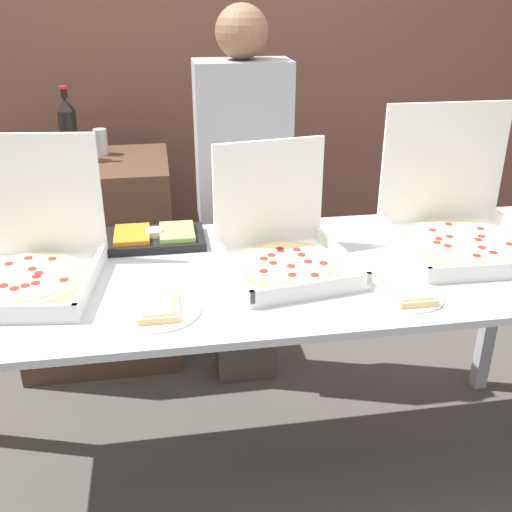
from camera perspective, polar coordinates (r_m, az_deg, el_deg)
ground_plane at (r=2.57m, az=0.00°, el=-19.89°), size 16.00×16.00×0.00m
brick_wall_behind at (r=3.54m, az=-4.68°, el=18.05°), size 10.00×0.06×2.80m
buffet_table at (r=2.08m, az=0.00°, el=-3.76°), size 2.43×0.88×0.91m
pizza_box_far_right at (r=2.33m, az=18.80°, el=3.07°), size 0.50×0.52×0.49m
pizza_box_near_right at (r=2.07m, az=-21.07°, el=-0.23°), size 0.50×0.52×0.45m
pizza_box_far_left at (r=2.03m, az=2.68°, el=0.87°), size 0.46×0.48×0.40m
paper_plate_front_left at (r=1.80m, az=-9.28°, el=-4.96°), size 0.25×0.25×0.03m
paper_plate_front_right at (r=1.92m, az=14.40°, el=-3.45°), size 0.22×0.22×0.03m
veggie_tray at (r=2.27m, az=-9.61°, el=1.77°), size 0.37×0.23×0.05m
sideboard_podium at (r=3.13m, az=-14.91°, el=-0.50°), size 0.77×0.58×1.04m
soda_bottle at (r=2.96m, az=-17.44°, el=11.51°), size 0.08×0.08×0.34m
soda_can_silver at (r=3.05m, az=-14.58°, el=10.50°), size 0.07×0.07×0.12m
soda_can_colored at (r=2.81m, az=-21.11°, el=8.45°), size 0.07×0.07×0.12m
person_guest_cap at (r=2.69m, az=-1.21°, el=5.23°), size 0.40×0.22×1.73m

